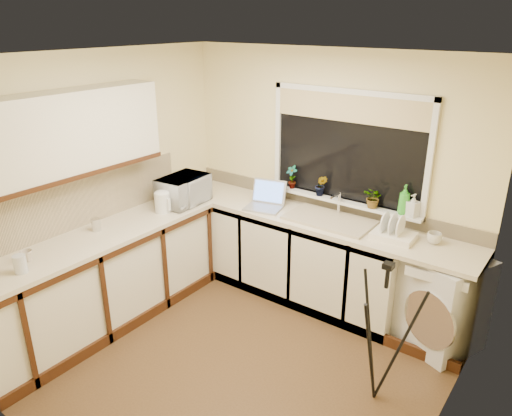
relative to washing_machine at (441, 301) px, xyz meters
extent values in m
plane|color=brown|center=(-1.30, -1.22, -0.42)|extent=(3.20, 3.20, 0.00)
plane|color=white|center=(-1.30, -1.22, 2.03)|extent=(3.20, 3.20, 0.00)
plane|color=beige|center=(-1.30, 0.28, 0.80)|extent=(3.20, 0.00, 3.20)
plane|color=beige|center=(-1.30, -2.72, 0.80)|extent=(3.20, 0.00, 3.20)
plane|color=beige|center=(-2.90, -1.22, 0.80)|extent=(0.00, 3.00, 3.00)
plane|color=beige|center=(0.30, -1.22, 0.80)|extent=(0.00, 3.00, 3.00)
cube|color=silver|center=(-1.63, -0.02, 0.01)|extent=(2.55, 0.60, 0.86)
cube|color=silver|center=(-2.60, -1.52, 0.01)|extent=(0.54, 2.40, 0.86)
cube|color=beige|center=(-1.30, -0.02, 0.46)|extent=(3.20, 0.60, 0.04)
cube|color=beige|center=(-2.60, -1.52, 0.46)|extent=(0.60, 2.40, 0.04)
cube|color=silver|center=(-2.74, -1.67, 1.38)|extent=(0.28, 1.90, 0.70)
cube|color=beige|center=(-2.89, -1.52, 0.70)|extent=(0.02, 2.40, 0.45)
cube|color=beige|center=(-1.30, 0.27, 0.55)|extent=(3.20, 0.02, 0.14)
cube|color=black|center=(-1.10, 0.26, 1.13)|extent=(1.50, 0.02, 1.00)
cube|color=tan|center=(-1.10, 0.24, 1.50)|extent=(1.50, 0.02, 0.25)
cube|color=white|center=(-1.10, 0.21, 0.61)|extent=(1.60, 0.14, 0.03)
cube|color=tan|center=(-1.10, -0.02, 0.49)|extent=(0.82, 0.46, 0.03)
cylinder|color=silver|center=(-1.10, 0.16, 0.60)|extent=(0.03, 0.03, 0.24)
cube|color=silver|center=(0.00, 0.00, 0.00)|extent=(0.77, 0.76, 0.85)
cube|color=#9999A0|center=(-1.78, -0.14, 0.49)|extent=(0.40, 0.33, 0.02)
cube|color=#5986F2|center=(-1.82, 0.02, 0.61)|extent=(0.37, 0.18, 0.24)
cylinder|color=silver|center=(-2.54, -0.79, 0.58)|extent=(0.15, 0.15, 0.20)
cube|color=white|center=(-0.47, -0.04, 0.50)|extent=(0.37, 0.28, 0.05)
cylinder|color=silver|center=(-2.50, -2.28, 0.55)|extent=(0.10, 0.10, 0.14)
cylinder|color=silver|center=(-2.69, -1.46, 0.53)|extent=(0.08, 0.08, 0.11)
imported|color=white|center=(-2.54, -0.49, 0.62)|extent=(0.39, 0.54, 0.29)
imported|color=#999999|center=(-1.67, 0.20, 0.75)|extent=(0.14, 0.11, 0.24)
imported|color=#999999|center=(-1.32, 0.18, 0.73)|extent=(0.13, 0.12, 0.21)
imported|color=#999999|center=(-0.76, 0.18, 0.73)|extent=(0.21, 0.20, 0.20)
imported|color=green|center=(-0.49, 0.20, 0.76)|extent=(0.12, 0.12, 0.27)
imported|color=#999999|center=(-0.40, 0.20, 0.73)|extent=(0.11, 0.12, 0.21)
imported|color=beige|center=(-0.15, 0.07, 0.52)|extent=(0.14, 0.14, 0.10)
imported|color=beige|center=(-2.64, -2.15, 0.52)|extent=(0.13, 0.13, 0.09)
camera|label=1|loc=(0.85, -3.85, 2.28)|focal=34.22mm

